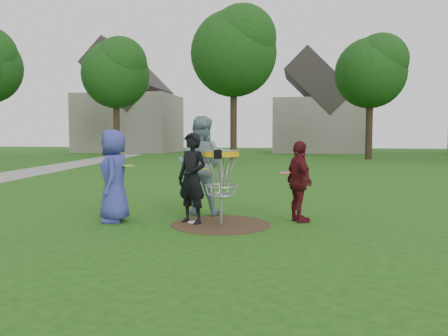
% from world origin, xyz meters
% --- Properties ---
extents(ground, '(100.00, 100.00, 0.00)m').
position_xyz_m(ground, '(0.00, 0.00, 0.00)').
color(ground, '#19470F').
rests_on(ground, ground).
extents(dirt_patch, '(1.80, 1.80, 0.01)m').
position_xyz_m(dirt_patch, '(0.00, 0.00, 0.00)').
color(dirt_patch, '#47331E').
rests_on(dirt_patch, ground).
extents(concrete_path, '(7.75, 39.92, 0.02)m').
position_xyz_m(concrete_path, '(-10.00, 8.00, 0.01)').
color(concrete_path, '#9E9E99').
rests_on(concrete_path, ground).
extents(player_blue, '(0.77, 0.96, 1.71)m').
position_xyz_m(player_blue, '(-2.00, -0.08, 0.86)').
color(player_blue, '#343991').
rests_on(player_blue, ground).
extents(player_black, '(0.72, 0.62, 1.66)m').
position_xyz_m(player_black, '(-0.54, 0.01, 0.83)').
color(player_black, black).
rests_on(player_black, ground).
extents(player_grey, '(1.02, 0.83, 1.99)m').
position_xyz_m(player_grey, '(-0.61, 0.98, 1.00)').
color(player_grey, gray).
rests_on(player_grey, ground).
extents(player_maroon, '(0.71, 0.95, 1.50)m').
position_xyz_m(player_maroon, '(1.38, 0.47, 0.75)').
color(player_maroon, '#521217').
rests_on(player_maroon, ground).
extents(disc_on_grass, '(0.22, 0.22, 0.02)m').
position_xyz_m(disc_on_grass, '(-0.52, 0.06, 0.01)').
color(disc_on_grass, white).
rests_on(disc_on_grass, ground).
extents(disc_golf_basket, '(0.66, 0.67, 1.38)m').
position_xyz_m(disc_golf_basket, '(0.00, -0.00, 1.02)').
color(disc_golf_basket, '#9EA0A5').
rests_on(disc_golf_basket, ground).
extents(held_discs, '(3.06, 1.03, 0.32)m').
position_xyz_m(held_discs, '(-0.33, 0.27, 1.05)').
color(held_discs, '#B1DB18').
rests_on(held_discs, ground).
extents(tree_row, '(51.20, 17.42, 9.90)m').
position_xyz_m(tree_row, '(0.44, 20.67, 6.21)').
color(tree_row, '#38281C').
rests_on(tree_row, ground).
extents(house_row, '(44.50, 10.65, 11.62)m').
position_xyz_m(house_row, '(4.78, 33.07, 4.14)').
color(house_row, gray).
rests_on(house_row, ground).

